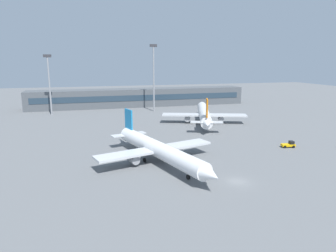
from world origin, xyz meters
The scene contains 7 objects.
ground_plane centered at (0.00, 40.00, 0.00)m, with size 400.00×400.00×0.00m, color slate.
terminal_building centered at (0.00, 105.63, 4.50)m, with size 110.15×12.13×9.00m.
airplane_near centered at (-12.21, 15.02, 3.13)m, with size 28.97×40.73×10.28m.
airplane_mid centered at (15.69, 56.31, 3.40)m, with size 31.17×43.59×11.16m.
baggage_tug_yellow centered at (24.97, 18.06, 0.80)m, with size 3.82×2.37×1.75m.
floodlight_tower_west centered at (3.33, 87.29, 17.23)m, with size 3.20×0.80×30.29m.
floodlight_tower_east centered at (-41.72, 89.13, 14.83)m, with size 3.20×0.80×25.63m.
Camera 1 is at (-28.00, -50.12, 22.96)m, focal length 32.66 mm.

